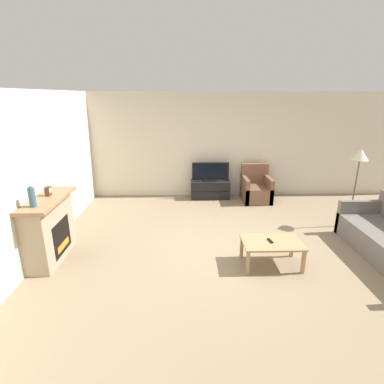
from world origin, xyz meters
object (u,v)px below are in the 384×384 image
Objects in this scene: armchair at (256,189)px; floor_lamp at (360,161)px; coffee_table at (272,245)px; tv_stand at (210,189)px; fireplace at (49,228)px; mantel_vase_left at (32,197)px; remote at (270,241)px; mantel_clock at (48,191)px; tv at (210,172)px.

armchair is 2.53m from floor_lamp.
coffee_table is 2.72m from floor_lamp.
tv_stand is 1.10× the size of armchair.
armchair is at bearing 134.04° from floor_lamp.
fireplace is at bearing -145.64° from armchair.
tv_stand is (2.90, 3.01, -0.30)m from fireplace.
floor_lamp is at bearing 11.37° from fireplace.
tv_stand is at bearing 168.73° from armchair.
mantel_vase_left is at bearing -87.52° from fireplace.
remote is (3.56, -0.32, -0.11)m from fireplace.
floor_lamp is (5.63, 1.01, 0.25)m from mantel_clock.
mantel_clock is 0.97× the size of remote.
mantel_vase_left is at bearing -130.33° from tv.
tv is (-0.00, -0.00, 0.46)m from tv_stand.
mantel_clock is at bearing -169.86° from floor_lamp.
mantel_clock is 5.72m from floor_lamp.
remote is (3.55, 0.07, -0.78)m from mantel_vase_left.
mantel_vase_left is at bearing -130.32° from tv_stand.
tv_stand is 1.08× the size of coffee_table.
coffee_table is at bearing -5.21° from fireplace.
fireplace is 1.35× the size of tv.
floor_lamp is (5.65, 1.14, 0.85)m from fireplace.
tv is at bearing 46.06° from fireplace.
mantel_clock reaches higher than fireplace.
coffee_table is (3.59, -0.33, -0.18)m from fireplace.
fireplace is 4.19m from tv_stand.
floor_lamp is at bearing 24.98° from remote.
remote is (-0.03, 0.01, 0.06)m from coffee_table.
mantel_clock is 0.16× the size of armchair.
floor_lamp is (5.63, 1.52, 0.18)m from mantel_vase_left.
mantel_clock reaches higher than tv.
mantel_vase_left reaches higher than mantel_clock.
remote is at bearing 1.10° from mantel_vase_left.
mantel_clock is at bearing -146.78° from armchair.
mantel_vase_left is 0.35× the size of armchair.
tv is 1.04× the size of armchair.
floor_lamp reaches higher than coffee_table.
mantel_vase_left is 2.06× the size of remote.
fireplace reaches higher than remote.
fireplace is at bearing -133.92° from tv_stand.
remote reaches higher than coffee_table.
armchair is at bearing -11.27° from tv_stand.
mantel_clock reaches higher than armchair.
armchair reaches higher than tv_stand.
coffee_table is (3.58, 0.06, -0.85)m from mantel_vase_left.
mantel_vase_left is at bearing 171.20° from remote.
mantel_vase_left is at bearing -141.98° from armchair.
armchair is at bearing -11.17° from tv.
tv_stand is 0.46m from tv.
coffee_table is 0.07m from remote.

